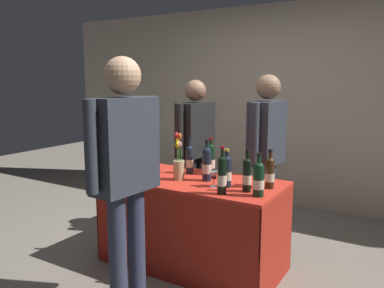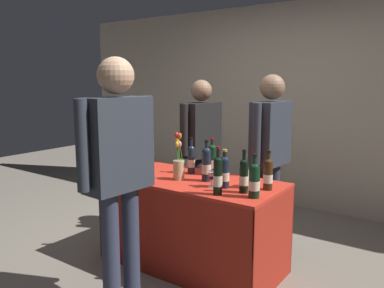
{
  "view_description": "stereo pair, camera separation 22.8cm",
  "coord_description": "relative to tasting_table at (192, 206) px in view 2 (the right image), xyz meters",
  "views": [
    {
      "loc": [
        1.64,
        -2.73,
        1.59
      ],
      "look_at": [
        0.0,
        0.0,
        1.07
      ],
      "focal_mm": 36.39,
      "sensor_mm": 36.0,
      "label": 1
    },
    {
      "loc": [
        1.83,
        -2.61,
        1.59
      ],
      "look_at": [
        0.0,
        0.0,
        1.07
      ],
      "focal_mm": 36.39,
      "sensor_mm": 36.0,
      "label": 2
    }
  ],
  "objects": [
    {
      "name": "ground_plane",
      "position": [
        0.0,
        0.0,
        -0.53
      ],
      "size": [
        12.0,
        12.0,
        0.0
      ],
      "primitive_type": "plane",
      "color": "gray"
    },
    {
      "name": "back_partition",
      "position": [
        0.0,
        2.11,
        0.74
      ],
      "size": [
        6.68,
        0.12,
        2.53
      ],
      "primitive_type": "cube",
      "color": "#B2A893",
      "rests_on": "ground_plane"
    },
    {
      "name": "tasting_table",
      "position": [
        0.0,
        0.0,
        0.0
      ],
      "size": [
        1.52,
        0.73,
        0.77
      ],
      "color": "red",
      "rests_on": "ground_plane"
    },
    {
      "name": "featured_wine_bottle",
      "position": [
        -0.56,
        -0.12,
        0.38
      ],
      "size": [
        0.07,
        0.07,
        0.32
      ],
      "color": "black",
      "rests_on": "tasting_table"
    },
    {
      "name": "display_bottle_0",
      "position": [
        0.65,
        0.07,
        0.37
      ],
      "size": [
        0.07,
        0.07,
        0.3
      ],
      "color": "#38230F",
      "rests_on": "tasting_table"
    },
    {
      "name": "display_bottle_1",
      "position": [
        0.35,
        -0.07,
        0.37
      ],
      "size": [
        0.08,
        0.08,
        0.3
      ],
      "color": "#192333",
      "rests_on": "tasting_table"
    },
    {
      "name": "display_bottle_2",
      "position": [
        0.13,
        0.02,
        0.39
      ],
      "size": [
        0.08,
        0.08,
        0.34
      ],
      "color": "#192333",
      "rests_on": "tasting_table"
    },
    {
      "name": "display_bottle_3",
      "position": [
        -0.13,
        0.17,
        0.37
      ],
      "size": [
        0.07,
        0.07,
        0.32
      ],
      "color": "#192333",
      "rests_on": "tasting_table"
    },
    {
      "name": "display_bottle_4",
      "position": [
        0.41,
        -0.26,
        0.39
      ],
      "size": [
        0.07,
        0.07,
        0.36
      ],
      "color": "black",
      "rests_on": "tasting_table"
    },
    {
      "name": "display_bottle_5",
      "position": [
        0.06,
        0.22,
        0.38
      ],
      "size": [
        0.07,
        0.07,
        0.33
      ],
      "color": "black",
      "rests_on": "tasting_table"
    },
    {
      "name": "display_bottle_6",
      "position": [
        0.54,
        -0.11,
        0.37
      ],
      "size": [
        0.07,
        0.07,
        0.33
      ],
      "color": "black",
      "rests_on": "tasting_table"
    },
    {
      "name": "display_bottle_7",
      "position": [
        0.66,
        -0.17,
        0.37
      ],
      "size": [
        0.08,
        0.08,
        0.32
      ],
      "color": "black",
      "rests_on": "tasting_table"
    },
    {
      "name": "wine_glass_near_vendor",
      "position": [
        0.27,
        -0.12,
        0.33
      ],
      "size": [
        0.08,
        0.08,
        0.13
      ],
      "color": "silver",
      "rests_on": "tasting_table"
    },
    {
      "name": "flower_vase",
      "position": [
        -0.09,
        -0.07,
        0.36
      ],
      "size": [
        0.09,
        0.09,
        0.4
      ],
      "color": "tan",
      "rests_on": "tasting_table"
    },
    {
      "name": "brochure_stand",
      "position": [
        0.48,
        0.03,
        0.3
      ],
      "size": [
        0.02,
        0.12,
        0.13
      ],
      "primitive_type": "cube",
      "rotation": [
        0.06,
        0.0,
        1.5
      ],
      "color": "silver",
      "rests_on": "tasting_table"
    },
    {
      "name": "vendor_presenter",
      "position": [
        -0.41,
        0.76,
        0.43
      ],
      "size": [
        0.25,
        0.6,
        1.6
      ],
      "rotation": [
        0.0,
        0.0,
        -1.68
      ],
      "color": "black",
      "rests_on": "ground_plane"
    },
    {
      "name": "vendor_assistant",
      "position": [
        0.4,
        0.68,
        0.46
      ],
      "size": [
        0.24,
        0.6,
        1.64
      ],
      "rotation": [
        0.0,
        0.0,
        -1.64
      ],
      "color": "#2D3347",
      "rests_on": "ground_plane"
    },
    {
      "name": "taster_foreground_right",
      "position": [
        -0.02,
        -0.83,
        0.53
      ],
      "size": [
        0.24,
        0.63,
        1.74
      ],
      "rotation": [
        0.0,
        0.0,
        1.5
      ],
      "color": "#2D3347",
      "rests_on": "ground_plane"
    }
  ]
}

